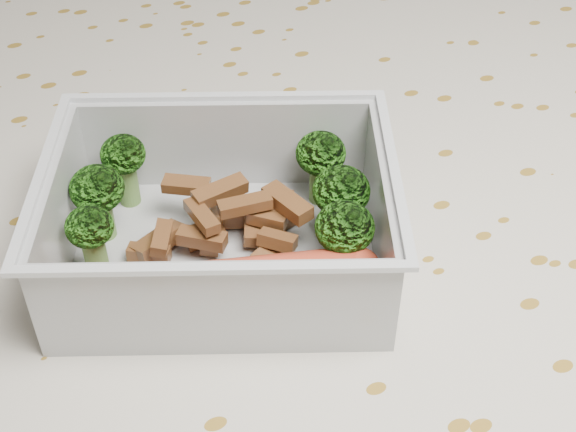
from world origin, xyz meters
name	(u,v)px	position (x,y,z in m)	size (l,w,h in m)	color
dining_table	(295,357)	(0.00, 0.00, 0.67)	(1.40, 0.90, 0.75)	brown
tablecloth	(296,296)	(0.00, 0.00, 0.72)	(1.46, 0.96, 0.19)	beige
lunch_container	(222,231)	(-0.04, 0.00, 0.78)	(0.20, 0.18, 0.06)	silver
broccoli_florets	(237,195)	(-0.03, 0.01, 0.79)	(0.14, 0.12, 0.04)	#608C3F
meat_pile	(229,222)	(-0.03, 0.01, 0.77)	(0.09, 0.07, 0.03)	brown
sausage	(227,285)	(-0.05, -0.03, 0.77)	(0.13, 0.06, 0.02)	#CF452A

